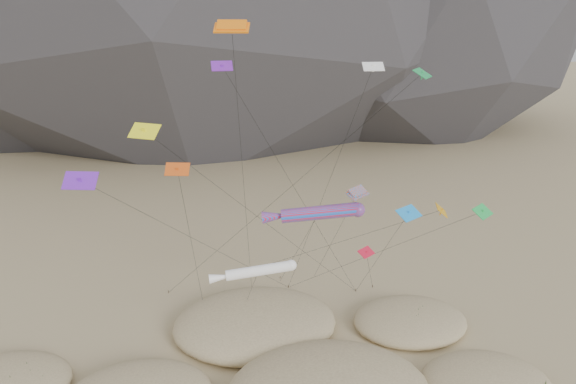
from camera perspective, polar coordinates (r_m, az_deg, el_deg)
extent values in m
ellipsoid|color=#CCB789|center=(56.50, -3.37, -13.15)|extent=(16.04, 13.63, 3.38)
ellipsoid|color=#CCB789|center=(58.48, 12.28, -12.67)|extent=(11.41, 9.70, 2.36)
ellipsoid|color=black|center=(49.14, 6.18, -18.32)|extent=(2.42, 2.07, 0.72)
ellipsoid|color=black|center=(57.19, -5.38, -12.50)|extent=(3.27, 2.79, 0.98)
ellipsoid|color=black|center=(53.74, -3.59, -14.80)|extent=(2.81, 2.41, 0.84)
ellipsoid|color=black|center=(58.08, 12.56, -12.72)|extent=(2.46, 2.10, 0.74)
ellipsoid|color=black|center=(56.73, 12.13, -13.62)|extent=(1.90, 1.62, 0.57)
ellipsoid|color=black|center=(54.23, -25.35, -16.94)|extent=(2.48, 2.13, 0.75)
ellipsoid|color=black|center=(53.68, -24.46, -17.32)|extent=(1.93, 1.65, 0.58)
cylinder|color=#3F2D1E|center=(60.82, -8.51, -11.53)|extent=(0.08, 0.08, 0.30)
cylinder|color=#3F2D1E|center=(63.48, -6.48, -10.08)|extent=(0.08, 0.08, 0.30)
cylinder|color=#3F2D1E|center=(64.28, 0.03, -9.57)|extent=(0.08, 0.08, 0.30)
cylinder|color=#3F2D1E|center=(66.33, -0.80, -8.63)|extent=(0.08, 0.08, 0.30)
cylinder|color=#3F2D1E|center=(63.95, 6.90, -9.87)|extent=(0.08, 0.08, 0.30)
cylinder|color=#3F2D1E|center=(66.23, -7.21, -8.84)|extent=(0.08, 0.08, 0.30)
cylinder|color=#3F2D1E|center=(65.06, 8.58, -9.43)|extent=(0.08, 0.08, 0.30)
cylinder|color=#3F2D1E|center=(64.54, -12.05, -9.89)|extent=(0.08, 0.08, 0.30)
cylinder|color=red|center=(47.98, 3.21, -2.11)|extent=(6.72, 2.68, 1.87)
sphere|color=red|center=(48.17, 7.10, -1.81)|extent=(1.26, 1.26, 1.26)
cone|color=red|center=(48.03, -1.09, -2.48)|extent=(2.89, 1.67, 1.35)
cylinder|color=black|center=(56.75, 0.89, -6.11)|extent=(0.49, 14.02, 13.52)
cylinder|color=white|center=(44.05, -2.98, -7.98)|extent=(5.21, 0.93, 1.18)
sphere|color=white|center=(44.38, 0.32, -7.45)|extent=(0.87, 0.87, 0.87)
cone|color=white|center=(43.88, -6.67, -8.58)|extent=(2.12, 0.78, 0.88)
cylinder|color=black|center=(52.42, -3.83, -10.03)|extent=(0.70, 13.37, 10.76)
cube|color=orange|center=(43.30, -5.74, 16.27)|extent=(2.80, 1.78, 0.77)
cube|color=orange|center=(43.29, -5.75, 16.54)|extent=(2.36, 1.44, 0.75)
cylinder|color=black|center=(52.35, -4.51, 0.64)|extent=(3.11, 12.93, 28.76)
cube|color=#FF531A|center=(46.58, 7.08, -0.16)|extent=(2.37, 2.12, 0.63)
cube|color=#FF531A|center=(46.52, 7.09, 0.08)|extent=(1.98, 1.76, 0.62)
cylinder|color=black|center=(56.56, 4.48, -5.11)|extent=(0.98, 15.97, 15.60)
cube|color=#1A8AE4|center=(46.76, 12.18, -2.11)|extent=(2.51, 2.14, 0.77)
cube|color=#1A8AE4|center=(46.81, 12.17, -2.29)|extent=(0.33, 0.30, 0.77)
cylinder|color=black|center=(55.20, 9.15, -6.65)|extent=(0.75, 13.29, 14.20)
cube|color=#FFFB1A|center=(44.57, -14.39, 6.01)|extent=(2.64, 2.30, 0.99)
cube|color=#FFFB1A|center=(44.60, -14.37, 5.83)|extent=(0.42, 0.43, 0.80)
cylinder|color=black|center=(52.88, -1.87, -3.46)|extent=(21.22, 9.16, 21.14)
cube|color=orange|center=(49.18, 15.32, -1.79)|extent=(1.50, 2.04, 0.78)
cube|color=orange|center=(49.23, 15.30, -1.95)|extent=(0.32, 0.30, 0.62)
cylinder|color=black|center=(56.54, 2.43, -5.99)|extent=(17.54, 18.34, 13.85)
cube|color=purple|center=(44.30, -20.36, 1.09)|extent=(2.77, 1.86, 1.09)
cube|color=purple|center=(44.34, -20.34, 0.91)|extent=(0.39, 0.44, 0.84)
cylinder|color=black|center=(53.27, -8.34, -5.35)|extent=(18.93, 13.21, 17.96)
cube|color=#179648|center=(47.16, 13.50, 11.64)|extent=(2.24, 2.36, 0.70)
cube|color=#179648|center=(47.17, 13.49, 11.46)|extent=(0.29, 0.30, 0.73)
cylinder|color=black|center=(53.58, -1.33, -0.89)|extent=(21.23, 15.10, 25.12)
cube|color=white|center=(53.09, 8.67, 12.49)|extent=(2.07, 1.27, 0.74)
cube|color=white|center=(53.11, 8.66, 12.33)|extent=(0.26, 0.25, 0.67)
cylinder|color=black|center=(57.47, 3.91, 0.35)|extent=(6.59, 6.20, 24.97)
cube|color=#CD4C13|center=(40.71, -11.18, 2.29)|extent=(1.89, 1.24, 0.78)
cube|color=#CD4C13|center=(40.75, -11.17, 2.08)|extent=(0.28, 0.33, 0.57)
cylinder|color=black|center=(50.42, -9.59, -6.05)|extent=(2.21, 13.59, 19.20)
cube|color=purple|center=(44.99, -6.73, 12.61)|extent=(1.67, 0.83, 0.73)
cube|color=purple|center=(45.00, -6.72, 12.42)|extent=(0.20, 0.27, 0.55)
cylinder|color=black|center=(53.11, 1.31, -0.67)|extent=(15.00, 8.29, 25.81)
cube|color=red|center=(47.74, 7.96, -6.08)|extent=(1.70, 1.53, 0.52)
cube|color=red|center=(47.81, 7.95, -6.24)|extent=(0.23, 0.22, 0.52)
cylinder|color=black|center=(56.40, 8.31, -8.06)|extent=(6.08, 12.82, 10.62)
cube|color=green|center=(51.51, 19.16, -1.89)|extent=(2.40, 2.17, 0.78)
cube|color=green|center=(51.56, 19.15, -2.05)|extent=(0.34, 0.33, 0.74)
cylinder|color=black|center=(57.00, 8.59, -6.28)|extent=(13.94, 14.71, 13.30)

